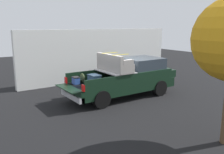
{
  "coord_description": "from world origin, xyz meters",
  "views": [
    {
      "loc": [
        -7.1,
        -9.63,
        3.59
      ],
      "look_at": [
        -0.6,
        0.0,
        1.1
      ],
      "focal_mm": 39.41,
      "sensor_mm": 36.0,
      "label": 1
    }
  ],
  "objects": [
    {
      "name": "ground_plane",
      "position": [
        0.0,
        0.0,
        0.0
      ],
      "size": [
        40.0,
        40.0,
        0.0
      ],
      "primitive_type": "plane",
      "color": "black"
    },
    {
      "name": "pickup_truck",
      "position": [
        0.36,
        -0.0,
        0.97
      ],
      "size": [
        6.05,
        2.06,
        2.23
      ],
      "color": "black",
      "rests_on": "ground_plane"
    },
    {
      "name": "trash_can",
      "position": [
        4.19,
        3.01,
        0.5
      ],
      "size": [
        0.6,
        0.6,
        0.98
      ],
      "color": "#3F4C66",
      "rests_on": "ground_plane"
    },
    {
      "name": "building_facade",
      "position": [
        1.26,
        4.16,
        1.65
      ],
      "size": [
        10.84,
        0.36,
        3.31
      ],
      "primitive_type": "cube",
      "color": "white",
      "rests_on": "ground_plane"
    }
  ]
}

